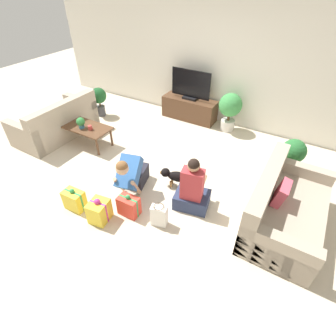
% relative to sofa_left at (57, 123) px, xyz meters
% --- Properties ---
extents(ground_plane, '(16.00, 16.00, 0.00)m').
position_rel_sofa_left_xyz_m(ground_plane, '(2.38, -0.17, -0.29)').
color(ground_plane, beige).
extents(wall_back, '(8.40, 0.06, 2.60)m').
position_rel_sofa_left_xyz_m(wall_back, '(2.38, 2.46, 1.01)').
color(wall_back, white).
rests_on(wall_back, ground_plane).
extents(sofa_left, '(0.92, 1.71, 0.82)m').
position_rel_sofa_left_xyz_m(sofa_left, '(0.00, 0.00, 0.00)').
color(sofa_left, tan).
rests_on(sofa_left, ground_plane).
extents(sofa_right, '(0.92, 1.71, 0.82)m').
position_rel_sofa_left_xyz_m(sofa_right, '(4.76, -0.12, -0.00)').
color(sofa_right, tan).
rests_on(sofa_right, ground_plane).
extents(coffee_table, '(1.04, 0.53, 0.41)m').
position_rel_sofa_left_xyz_m(coffee_table, '(0.83, 0.05, 0.08)').
color(coffee_table, brown).
rests_on(coffee_table, ground_plane).
extents(tv_console, '(1.30, 0.44, 0.51)m').
position_rel_sofa_left_xyz_m(tv_console, '(2.12, 2.17, -0.03)').
color(tv_console, brown).
rests_on(tv_console, ground_plane).
extents(tv, '(0.95, 0.20, 0.67)m').
position_rel_sofa_left_xyz_m(tv, '(2.12, 2.17, 0.52)').
color(tv, black).
rests_on(tv, tv_console).
extents(potted_plant_corner_right, '(0.41, 0.41, 0.73)m').
position_rel_sofa_left_xyz_m(potted_plant_corner_right, '(4.62, 1.09, 0.16)').
color(potted_plant_corner_right, beige).
rests_on(potted_plant_corner_right, ground_plane).
extents(potted_plant_back_right, '(0.50, 0.50, 0.85)m').
position_rel_sofa_left_xyz_m(potted_plant_back_right, '(3.12, 2.12, 0.24)').
color(potted_plant_back_right, beige).
rests_on(potted_plant_back_right, ground_plane).
extents(potted_plant_corner_left, '(0.37, 0.37, 0.70)m').
position_rel_sofa_left_xyz_m(potted_plant_corner_left, '(0.14, 1.20, 0.16)').
color(potted_plant_corner_left, '#4C4C51').
rests_on(potted_plant_corner_left, ground_plane).
extents(person_kneeling, '(0.51, 0.84, 0.80)m').
position_rel_sofa_left_xyz_m(person_kneeling, '(2.50, -0.63, 0.06)').
color(person_kneeling, '#23232D').
rests_on(person_kneeling, ground_plane).
extents(person_sitting, '(0.59, 0.55, 0.93)m').
position_rel_sofa_left_xyz_m(person_sitting, '(3.50, -0.47, 0.04)').
color(person_sitting, '#283351').
rests_on(person_sitting, ground_plane).
extents(dog, '(0.57, 0.27, 0.33)m').
position_rel_sofa_left_xyz_m(dog, '(3.05, -0.18, -0.07)').
color(dog, black).
rests_on(dog, ground_plane).
extents(gift_box_a, '(0.32, 0.21, 0.37)m').
position_rel_sofa_left_xyz_m(gift_box_a, '(2.76, -1.08, -0.13)').
color(gift_box_a, red).
rests_on(gift_box_a, ground_plane).
extents(gift_box_b, '(0.32, 0.22, 0.39)m').
position_rel_sofa_left_xyz_m(gift_box_b, '(1.98, -1.41, -0.12)').
color(gift_box_b, yellow).
rests_on(gift_box_b, ground_plane).
extents(gift_box_c, '(0.30, 0.33, 0.41)m').
position_rel_sofa_left_xyz_m(gift_box_c, '(2.46, -1.39, -0.11)').
color(gift_box_c, yellow).
rests_on(gift_box_c, ground_plane).
extents(gift_bag_a, '(0.26, 0.18, 0.36)m').
position_rel_sofa_left_xyz_m(gift_bag_a, '(3.26, -1.02, -0.11)').
color(gift_bag_a, white).
rests_on(gift_bag_a, ground_plane).
extents(mug, '(0.12, 0.08, 0.09)m').
position_rel_sofa_left_xyz_m(mug, '(1.01, 0.01, 0.17)').
color(mug, '#B23D38').
rests_on(mug, coffee_table).
extents(tabletop_plant, '(0.17, 0.17, 0.22)m').
position_rel_sofa_left_xyz_m(tabletop_plant, '(0.81, -0.03, 0.25)').
color(tabletop_plant, '#336B84').
rests_on(tabletop_plant, coffee_table).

